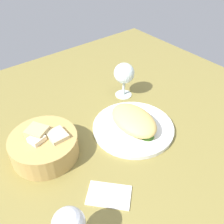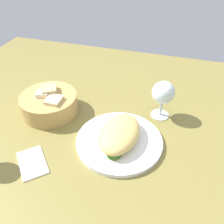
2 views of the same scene
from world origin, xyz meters
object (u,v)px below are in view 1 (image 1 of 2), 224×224
object	(u,v)px
bread_basket	(45,145)
folded_napkin	(109,195)
plate	(133,128)
wine_glass_near	(124,74)

from	to	relation	value
bread_basket	folded_napkin	bearing A→B (deg)	-165.37
plate	folded_napkin	size ratio (longest dim) A/B	2.40
plate	folded_napkin	bearing A→B (deg)	124.32
wine_glass_near	folded_napkin	xyz separation A→B (cm)	(-31.52, 31.64, -8.74)
folded_napkin	wine_glass_near	bearing A→B (deg)	-87.76
plate	wine_glass_near	distance (cm)	21.45
plate	bread_basket	bearing A→B (deg)	73.85
plate	folded_napkin	world-z (taller)	plate
bread_basket	folded_napkin	world-z (taller)	bread_basket
plate	folded_napkin	distance (cm)	25.97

